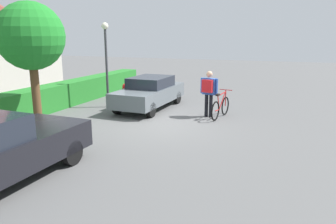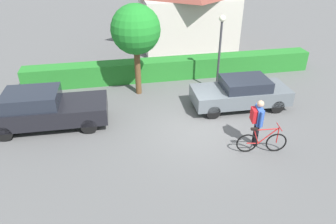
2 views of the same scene
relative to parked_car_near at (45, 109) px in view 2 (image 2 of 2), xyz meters
name	(u,v)px [view 2 (image 2 of 2)]	position (x,y,z in m)	size (l,w,h in m)	color
ground_plane	(200,128)	(5.65, -1.32, -0.74)	(60.00, 60.00, 0.00)	#585858
hedge_row	(173,68)	(5.65, 3.63, -0.24)	(14.45, 0.90, 1.00)	#247628
house_distant	(187,6)	(7.58, 8.61, 1.79)	(5.88, 4.48, 4.94)	beige
parked_car_near	(45,109)	(0.00, 0.00, 0.00)	(4.35, 1.84, 1.46)	black
parked_car_far	(241,93)	(7.78, 0.00, -0.07)	(4.02, 1.71, 1.30)	slate
bicycle	(262,142)	(7.25, -3.10, -0.35)	(1.69, 0.50, 0.98)	black
person_rider	(257,118)	(7.20, -2.65, 0.30)	(0.41, 0.68, 1.71)	black
street_lamp	(220,42)	(7.34, 1.73, 1.57)	(0.28, 0.28, 3.48)	#38383D
tree_kerbside	(136,30)	(3.73, 2.16, 2.18)	(2.10, 2.10, 4.00)	brown
fire_hydrant	(245,80)	(8.71, 1.68, -0.33)	(0.20, 0.20, 0.81)	red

